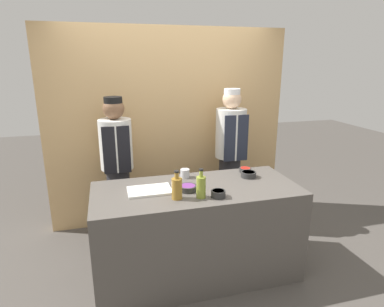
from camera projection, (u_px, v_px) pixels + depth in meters
ground_plane at (196, 271)px, 3.17m from camera, size 14.00×14.00×0.00m
cabinet_wall at (169, 127)px, 4.03m from camera, size 2.96×0.18×2.40m
counter at (196, 231)px, 3.05m from camera, size 1.88×0.82×0.89m
sauce_bowl_purple at (188, 188)px, 2.85m from camera, size 0.16×0.16×0.05m
sauce_bowl_yellow at (248, 174)px, 3.19m from camera, size 0.15×0.15×0.06m
sauce_bowl_red at (245, 170)px, 3.34m from camera, size 0.12×0.12×0.04m
sauce_bowl_orange at (218, 193)px, 2.72m from camera, size 0.12×0.12×0.06m
cutting_board at (150, 190)px, 2.84m from camera, size 0.38×0.25×0.02m
bottle_vinegar at (177, 188)px, 2.67m from camera, size 0.09×0.09×0.25m
bottle_oil at (201, 186)px, 2.69m from camera, size 0.08×0.08×0.26m
cup_steel at (185, 173)px, 3.17m from camera, size 0.09×0.09×0.09m
chef_left at (117, 164)px, 3.57m from camera, size 0.35×0.35×1.64m
chef_right at (230, 153)px, 3.89m from camera, size 0.36×0.36×1.70m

